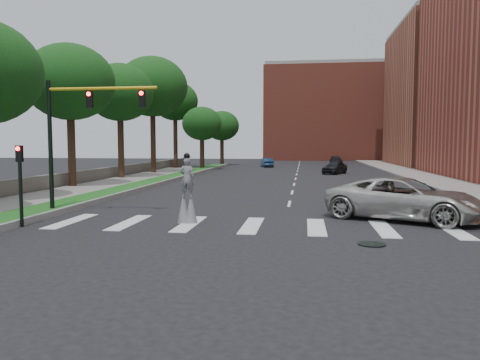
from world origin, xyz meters
TOP-DOWN VIEW (x-y plane):
  - ground_plane at (0.00, 0.00)m, footprint 160.00×160.00m
  - grass_median at (-11.50, 20.00)m, footprint 2.00×60.00m
  - median_curb at (-10.45, 20.00)m, footprint 0.20×60.00m
  - sidewalk_left at (-14.50, 10.00)m, footprint 4.00×60.00m
  - sidewalk_right at (12.50, 25.00)m, footprint 5.00×90.00m
  - stone_wall at (-17.00, 22.00)m, footprint 0.50×56.00m
  - manhole at (3.00, -2.00)m, footprint 0.90×0.90m
  - building_far at (22.00, 54.00)m, footprint 16.00×22.00m
  - building_backdrop at (6.00, 78.00)m, footprint 26.00×14.00m
  - traffic_signal at (-9.78, 3.00)m, footprint 5.30×0.23m
  - secondary_signal at (-10.30, -0.50)m, footprint 0.25×0.21m
  - stilt_performer at (-4.00, 1.23)m, footprint 0.84×0.52m
  - suv_crossing at (5.12, 3.31)m, footprint 7.28×5.70m
  - car_near at (4.04, 33.62)m, footprint 3.23×4.42m
  - car_mid at (-4.31, 46.84)m, footprint 2.16×3.97m
  - car_far at (5.78, 58.30)m, footprint 1.92×4.21m
  - tree_2 at (-16.08, 14.71)m, footprint 6.46×6.46m
  - tree_3 at (-15.78, 23.26)m, footprint 6.09×6.09m
  - tree_4 at (-15.21, 30.73)m, footprint 7.42×7.42m
  - tree_5 at (-16.12, 42.71)m, footprint 6.02×6.02m
  - tree_6 at (-11.80, 39.38)m, footprint 4.88×4.88m
  - tree_7 at (-11.29, 50.63)m, footprint 5.11×5.11m

SIDE VIEW (x-z plane):
  - ground_plane at x=0.00m, z-range 0.00..0.00m
  - manhole at x=3.00m, z-range 0.00..0.04m
  - sidewalk_left at x=-14.50m, z-range 0.00..0.18m
  - sidewalk_right at x=12.50m, z-range 0.00..0.18m
  - grass_median at x=-11.50m, z-range 0.00..0.25m
  - median_curb at x=-10.45m, z-range 0.00..0.28m
  - stone_wall at x=-17.00m, z-range 0.00..1.10m
  - car_far at x=5.78m, z-range 0.00..1.19m
  - car_mid at x=-4.31m, z-range 0.00..1.24m
  - car_near at x=4.04m, z-range 0.00..1.40m
  - suv_crossing at x=5.12m, z-range 0.00..1.84m
  - stilt_performer at x=-4.00m, z-range -0.32..2.59m
  - secondary_signal at x=-10.30m, z-range 0.33..3.56m
  - traffic_signal at x=-9.78m, z-range 1.05..7.25m
  - tree_6 at x=-11.80m, z-range 1.77..9.55m
  - tree_7 at x=-11.29m, z-range 1.79..9.81m
  - tree_2 at x=-16.08m, z-range 2.45..12.91m
  - tree_3 at x=-15.78m, z-range 2.60..13.06m
  - tree_5 at x=-16.12m, z-range 3.06..14.43m
  - building_backdrop at x=6.00m, z-range 0.00..18.00m
  - tree_4 at x=-15.21m, z-range 3.02..15.43m
  - building_far at x=22.00m, z-range 0.00..20.00m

